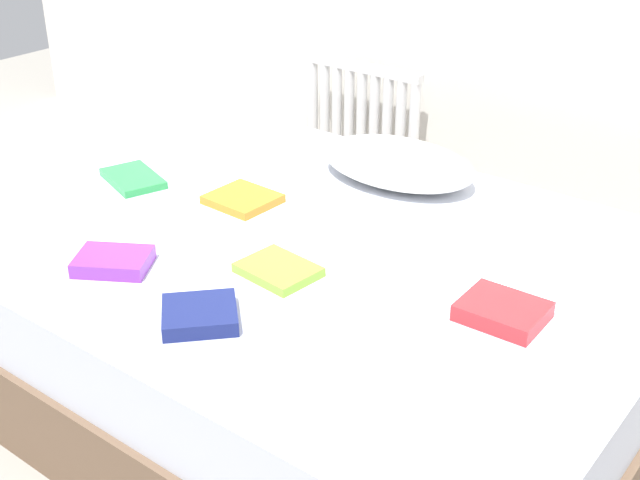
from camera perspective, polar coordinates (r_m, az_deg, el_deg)
ground_plane at (r=2.64m, az=-0.67°, el=-9.69°), size 8.00×8.00×0.00m
bed at (r=2.50m, az=-0.70°, el=-5.17°), size 2.00×1.50×0.50m
radiator at (r=3.67m, az=2.82°, el=8.01°), size 0.57×0.04×0.52m
pillow at (r=2.75m, az=5.28°, el=5.24°), size 0.53×0.35×0.12m
textbook_red at (r=2.05m, az=12.27°, el=-4.75°), size 0.20×0.17×0.04m
textbook_purple at (r=2.29m, az=-13.84°, el=-1.42°), size 0.24×0.22×0.04m
textbook_lime at (r=2.20m, az=-2.85°, el=-2.04°), size 0.21×0.17×0.03m
textbook_green at (r=2.80m, az=-12.56°, el=4.09°), size 0.26×0.21×0.02m
textbook_navy at (r=2.02m, az=-8.15°, el=-5.04°), size 0.24×0.24×0.04m
textbook_orange at (r=2.60m, az=-5.26°, el=2.78°), size 0.20×0.19×0.03m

